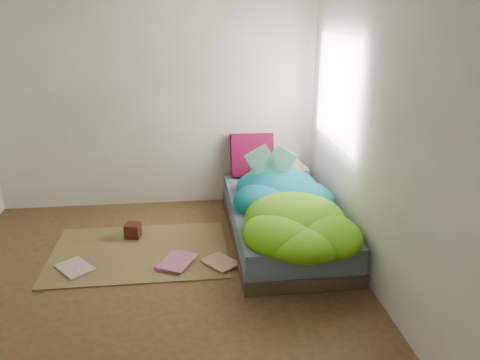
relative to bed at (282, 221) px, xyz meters
name	(u,v)px	position (x,y,z in m)	size (l,w,h in m)	color
ground	(153,284)	(-1.22, -0.72, -0.17)	(3.50, 3.50, 0.00)	#45331A
room_walls	(140,83)	(-1.21, -0.71, 1.46)	(3.54, 3.54, 2.62)	#B8B5AE
bed	(282,221)	(0.00, 0.00, 0.00)	(1.00, 2.00, 0.34)	#392D1F
duvet	(288,197)	(0.00, -0.22, 0.34)	(0.96, 1.84, 0.34)	#086F81
rug	(140,252)	(-1.37, -0.17, -0.16)	(1.60, 1.10, 0.01)	brown
pillow_floral	(278,171)	(0.10, 0.79, 0.24)	(0.61, 0.38, 0.14)	white
pillow_magenta	(252,155)	(-0.17, 0.91, 0.41)	(0.48, 0.15, 0.48)	#48042D
open_book	(271,151)	(-0.08, 0.25, 0.64)	(0.41, 0.09, 0.25)	green
wooden_box	(133,230)	(-1.45, 0.13, -0.09)	(0.14, 0.14, 0.14)	#3E110E
floor_book_a	(62,273)	(-1.98, -0.50, -0.14)	(0.23, 0.31, 0.02)	silver
floor_book_b	(164,259)	(-1.14, -0.37, -0.14)	(0.26, 0.35, 0.03)	#C87395
floor_book_c	(211,267)	(-0.73, -0.55, -0.14)	(0.22, 0.30, 0.02)	tan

